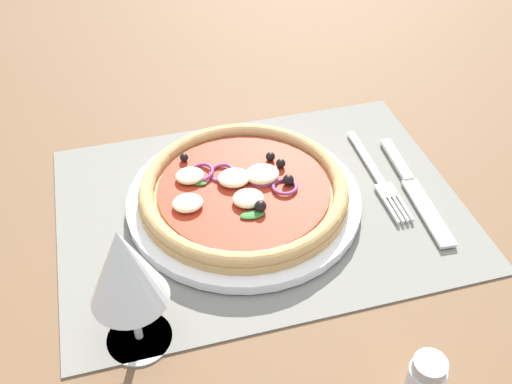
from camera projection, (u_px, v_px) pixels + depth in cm
name	position (u px, v px, depth cm)	size (l,w,h in cm)	color
ground_plane	(260.00, 215.00, 73.36)	(190.00, 140.00, 2.40)	brown
placemat	(260.00, 206.00, 72.42)	(47.91, 35.03, 0.40)	slate
plate	(244.00, 200.00, 72.08)	(28.03, 28.03, 1.24)	white
pizza	(243.00, 189.00, 70.96)	(24.99, 24.99, 2.68)	tan
fork	(379.00, 179.00, 75.56)	(2.30, 18.03, 0.44)	silver
knife	(415.00, 190.00, 73.95)	(2.92, 20.06, 0.62)	silver
wine_glass	(125.00, 270.00, 51.78)	(7.20, 7.20, 14.90)	silver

